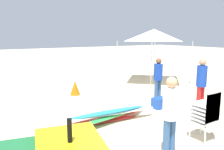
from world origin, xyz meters
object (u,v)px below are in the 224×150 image
at_px(lifeguard_near_left, 158,76).
at_px(lifeguard_near_center, 201,81).
at_px(cooler_box, 160,103).
at_px(surfboard_pile, 110,116).
at_px(popup_canopy, 154,35).
at_px(lifeguard_near_right, 170,112).
at_px(stacked_plastic_chairs, 208,111).
at_px(traffic_cone_near, 75,88).

distance_m(lifeguard_near_left, lifeguard_near_center, 1.75).
xyz_separation_m(lifeguard_near_center, cooler_box, (-0.85, 0.98, -0.84)).
height_order(surfboard_pile, popup_canopy, popup_canopy).
bearing_deg(lifeguard_near_right, stacked_plastic_chairs, -0.29).
relative_size(lifeguard_near_right, popup_canopy, 0.60).
bearing_deg(lifeguard_near_left, lifeguard_near_right, -130.57).
distance_m(surfboard_pile, cooler_box, 2.14).
bearing_deg(traffic_cone_near, popup_canopy, 1.80).
relative_size(stacked_plastic_chairs, lifeguard_near_center, 0.73).
height_order(lifeguard_near_center, traffic_cone_near, lifeguard_near_center).
xyz_separation_m(lifeguard_near_center, popup_canopy, (1.89, 4.32, 1.48)).
bearing_deg(traffic_cone_near, lifeguard_near_right, -93.35).
relative_size(surfboard_pile, lifeguard_near_right, 1.65).
xyz_separation_m(stacked_plastic_chairs, cooler_box, (0.84, 2.41, -0.56)).
xyz_separation_m(surfboard_pile, popup_canopy, (4.87, 3.53, 2.29)).
distance_m(stacked_plastic_chairs, cooler_box, 2.62).
bearing_deg(lifeguard_near_center, surfboard_pile, 165.19).
xyz_separation_m(lifeguard_near_left, lifeguard_near_center, (0.23, -1.73, 0.08)).
bearing_deg(lifeguard_near_right, cooler_box, 49.04).
height_order(stacked_plastic_chairs, popup_canopy, popup_canopy).
bearing_deg(stacked_plastic_chairs, cooler_box, 70.82).
bearing_deg(lifeguard_near_center, lifeguard_near_right, -154.06).
distance_m(lifeguard_near_right, popup_canopy, 7.66).
xyz_separation_m(lifeguard_near_right, cooler_box, (2.09, 2.41, -0.78)).
bearing_deg(popup_canopy, lifeguard_near_left, -129.30).
height_order(popup_canopy, cooler_box, popup_canopy).
xyz_separation_m(lifeguard_near_center, lifeguard_near_right, (-2.94, -1.43, -0.05)).
distance_m(popup_canopy, cooler_box, 4.90).
xyz_separation_m(surfboard_pile, lifeguard_near_left, (2.75, 0.94, 0.73)).
bearing_deg(stacked_plastic_chairs, lifeguard_near_right, 179.71).
relative_size(surfboard_pile, lifeguard_near_left, 1.70).
bearing_deg(popup_canopy, cooler_box, -129.30).
xyz_separation_m(stacked_plastic_chairs, lifeguard_near_right, (-1.25, 0.01, 0.22)).
bearing_deg(stacked_plastic_chairs, popup_canopy, 58.16).
bearing_deg(surfboard_pile, cooler_box, 5.13).
bearing_deg(surfboard_pile, traffic_cone_near, 83.76).
relative_size(lifeguard_near_left, lifeguard_near_center, 0.93).
xyz_separation_m(lifeguard_near_left, popup_canopy, (2.12, 2.59, 1.56)).
height_order(lifeguard_near_right, popup_canopy, popup_canopy).
bearing_deg(lifeguard_near_left, surfboard_pile, -161.05).
bearing_deg(traffic_cone_near, stacked_plastic_chairs, -80.67).
bearing_deg(lifeguard_near_left, cooler_box, -129.30).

